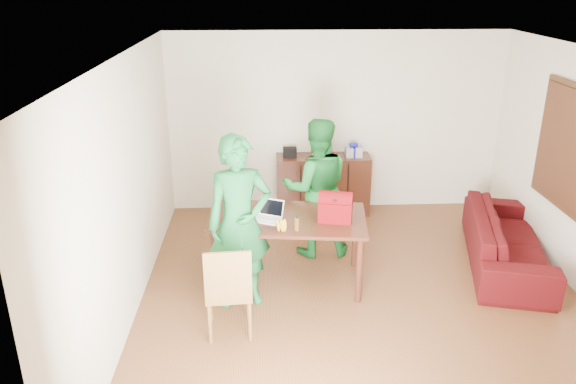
{
  "coord_description": "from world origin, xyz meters",
  "views": [
    {
      "loc": [
        -1.08,
        -5.45,
        3.44
      ],
      "look_at": [
        -0.81,
        0.65,
        1.06
      ],
      "focal_mm": 35.0,
      "sensor_mm": 36.0,
      "label": 1
    }
  ],
  "objects_px": {
    "table": "(289,226)",
    "chair": "(229,307)",
    "bottle": "(297,223)",
    "person_near": "(240,223)",
    "laptop": "(267,217)",
    "sofa": "(507,240)",
    "red_bag": "(335,209)",
    "person_far": "(316,188)"
  },
  "relations": [
    {
      "from": "table",
      "to": "person_far",
      "type": "bearing_deg",
      "value": 68.2
    },
    {
      "from": "bottle",
      "to": "sofa",
      "type": "height_order",
      "value": "bottle"
    },
    {
      "from": "chair",
      "to": "laptop",
      "type": "distance_m",
      "value": 1.16
    },
    {
      "from": "person_far",
      "to": "chair",
      "type": "bearing_deg",
      "value": 56.71
    },
    {
      "from": "person_far",
      "to": "laptop",
      "type": "xyz_separation_m",
      "value": [
        -0.64,
        -0.81,
        -0.03
      ]
    },
    {
      "from": "table",
      "to": "person_far",
      "type": "distance_m",
      "value": 0.85
    },
    {
      "from": "chair",
      "to": "person_near",
      "type": "xyz_separation_m",
      "value": [
        0.1,
        0.57,
        0.67
      ]
    },
    {
      "from": "person_near",
      "to": "sofa",
      "type": "relative_size",
      "value": 0.87
    },
    {
      "from": "laptop",
      "to": "chair",
      "type": "bearing_deg",
      "value": -89.27
    },
    {
      "from": "chair",
      "to": "person_near",
      "type": "distance_m",
      "value": 0.89
    },
    {
      "from": "red_bag",
      "to": "sofa",
      "type": "bearing_deg",
      "value": 22.83
    },
    {
      "from": "chair",
      "to": "bottle",
      "type": "height_order",
      "value": "chair"
    },
    {
      "from": "chair",
      "to": "laptop",
      "type": "relative_size",
      "value": 2.83
    },
    {
      "from": "red_bag",
      "to": "bottle",
      "type": "bearing_deg",
      "value": -139.92
    },
    {
      "from": "chair",
      "to": "person_far",
      "type": "relative_size",
      "value": 0.56
    },
    {
      "from": "chair",
      "to": "red_bag",
      "type": "bearing_deg",
      "value": 32.99
    },
    {
      "from": "table",
      "to": "red_bag",
      "type": "xyz_separation_m",
      "value": [
        0.52,
        -0.11,
        0.25
      ]
    },
    {
      "from": "person_near",
      "to": "sofa",
      "type": "xyz_separation_m",
      "value": [
        3.31,
        0.74,
        -0.64
      ]
    },
    {
      "from": "person_far",
      "to": "laptop",
      "type": "height_order",
      "value": "person_far"
    },
    {
      "from": "laptop",
      "to": "sofa",
      "type": "bearing_deg",
      "value": 31.16
    },
    {
      "from": "person_near",
      "to": "bottle",
      "type": "bearing_deg",
      "value": -7.19
    },
    {
      "from": "table",
      "to": "chair",
      "type": "distance_m",
      "value": 1.27
    },
    {
      "from": "chair",
      "to": "person_near",
      "type": "relative_size",
      "value": 0.52
    },
    {
      "from": "laptop",
      "to": "sofa",
      "type": "xyz_separation_m",
      "value": [
        3.01,
        0.39,
        -0.54
      ]
    },
    {
      "from": "person_near",
      "to": "sofa",
      "type": "bearing_deg",
      "value": -1.57
    },
    {
      "from": "chair",
      "to": "red_bag",
      "type": "xyz_separation_m",
      "value": [
        1.17,
        0.89,
        0.67
      ]
    },
    {
      "from": "person_far",
      "to": "red_bag",
      "type": "xyz_separation_m",
      "value": [
        0.14,
        -0.85,
        0.06
      ]
    },
    {
      "from": "laptop",
      "to": "red_bag",
      "type": "bearing_deg",
      "value": 20.81
    },
    {
      "from": "chair",
      "to": "sofa",
      "type": "height_order",
      "value": "chair"
    },
    {
      "from": "sofa",
      "to": "laptop",
      "type": "bearing_deg",
      "value": 111.71
    },
    {
      "from": "bottle",
      "to": "person_near",
      "type": "bearing_deg",
      "value": -172.93
    },
    {
      "from": "table",
      "to": "chair",
      "type": "bearing_deg",
      "value": -116.9
    },
    {
      "from": "chair",
      "to": "sofa",
      "type": "bearing_deg",
      "value": 16.87
    },
    {
      "from": "person_near",
      "to": "sofa",
      "type": "height_order",
      "value": "person_near"
    },
    {
      "from": "table",
      "to": "laptop",
      "type": "distance_m",
      "value": 0.3
    },
    {
      "from": "chair",
      "to": "sofa",
      "type": "relative_size",
      "value": 0.45
    },
    {
      "from": "person_near",
      "to": "laptop",
      "type": "bearing_deg",
      "value": 36.28
    },
    {
      "from": "person_far",
      "to": "bottle",
      "type": "bearing_deg",
      "value": 71.39
    },
    {
      "from": "chair",
      "to": "person_far",
      "type": "distance_m",
      "value": 2.11
    },
    {
      "from": "chair",
      "to": "laptop",
      "type": "xyz_separation_m",
      "value": [
        0.4,
        0.93,
        0.58
      ]
    },
    {
      "from": "sofa",
      "to": "table",
      "type": "bearing_deg",
      "value": 110.86
    },
    {
      "from": "person_far",
      "to": "sofa",
      "type": "height_order",
      "value": "person_far"
    }
  ]
}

